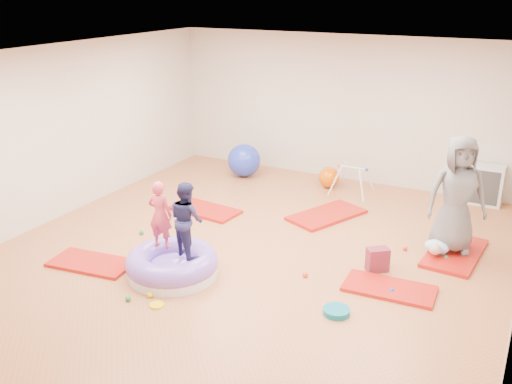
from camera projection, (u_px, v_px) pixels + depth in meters
The scene contains 19 objects.
room at pixel (246, 164), 7.64m from camera, with size 7.01×8.01×2.81m.
gym_mat_front_left at pixel (91, 263), 7.91m from camera, with size 1.15×0.58×0.05m, color #A10A1E.
gym_mat_mid_left at pixel (205, 210), 9.76m from camera, with size 1.19×0.59×0.05m, color #A10A1E.
gym_mat_center_back at pixel (327, 215), 9.54m from camera, with size 1.32×0.66×0.06m, color #A10A1E.
gym_mat_right at pixel (389, 289), 7.25m from camera, with size 1.14×0.57×0.05m, color #A10A1E.
gym_mat_rear_right at pixel (455, 253), 8.20m from camera, with size 1.34×0.67×0.06m, color #A10A1E.
inflatable_cushion at pixel (172, 265), 7.59m from camera, with size 1.24×1.24×0.39m.
child_pink at pixel (160, 211), 7.57m from camera, with size 0.35×0.23×0.95m, color #DA3D4E.
child_navy at pixel (186, 216), 7.34m from camera, with size 0.49×0.38×1.01m, color #20204A.
adult_caregiver at pixel (457, 195), 7.95m from camera, with size 0.83×0.54×1.69m, color #5D5D60.
infant at pixel (437, 247), 8.07m from camera, with size 0.35×0.35×0.20m.
ball_pit_balls at pixel (283, 269), 7.72m from camera, with size 4.44×3.06×0.07m.
exercise_ball_blue at pixel (244, 160), 11.44m from camera, with size 0.66×0.66×0.66m, color #2336B7.
exercise_ball_orange at pixel (329, 177), 10.84m from camera, with size 0.40×0.40×0.40m, color #D45500.
infant_play_gym at pixel (352, 176), 10.41m from camera, with size 0.71×0.67×0.54m.
cube_shelf at pixel (482, 184), 10.01m from camera, with size 0.70×0.35×0.70m.
balance_disc at pixel (336, 311), 6.73m from camera, with size 0.32×0.32×0.07m, color #0D6B87.
backpack at pixel (377, 260), 7.70m from camera, with size 0.29×0.18×0.33m, color #BE2545.
yellow_toy at pixel (157, 305), 6.90m from camera, with size 0.18×0.18×0.03m, color yellow.
Camera 1 is at (3.49, -6.41, 3.68)m, focal length 40.00 mm.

